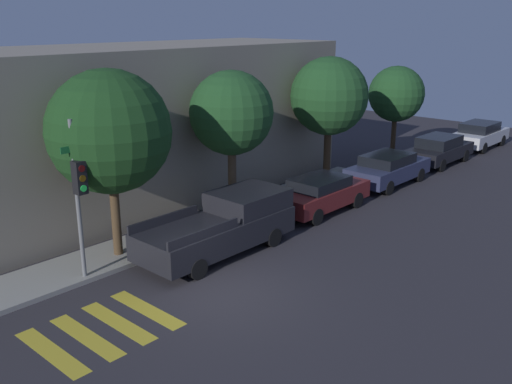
{
  "coord_description": "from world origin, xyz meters",
  "views": [
    {
      "loc": [
        -9.56,
        -9.97,
        7.09
      ],
      "look_at": [
        3.67,
        2.1,
        1.6
      ],
      "focal_mm": 40.0,
      "sensor_mm": 36.0,
      "label": 1
    }
  ],
  "objects_px": {
    "sedan_near_corner": "(320,193)",
    "tree_far_end": "(329,96)",
    "sedan_tail_of_row": "(480,134)",
    "tree_behind_truck": "(396,94)",
    "traffic_light_pole": "(92,168)",
    "tree_midblock": "(231,114)",
    "pickup_truck": "(224,225)",
    "sedan_far_end": "(439,149)",
    "sedan_middle": "(388,168)",
    "tree_near_corner": "(109,132)"
  },
  "relations": [
    {
      "from": "sedan_tail_of_row",
      "to": "tree_far_end",
      "type": "relative_size",
      "value": 0.79
    },
    {
      "from": "sedan_far_end",
      "to": "sedan_tail_of_row",
      "type": "distance_m",
      "value": 5.14
    },
    {
      "from": "sedan_near_corner",
      "to": "sedan_tail_of_row",
      "type": "bearing_deg",
      "value": 0.0
    },
    {
      "from": "pickup_truck",
      "to": "sedan_middle",
      "type": "relative_size",
      "value": 1.19
    },
    {
      "from": "sedan_far_end",
      "to": "tree_far_end",
      "type": "height_order",
      "value": "tree_far_end"
    },
    {
      "from": "sedan_near_corner",
      "to": "sedan_far_end",
      "type": "height_order",
      "value": "sedan_far_end"
    },
    {
      "from": "traffic_light_pole",
      "to": "sedan_tail_of_row",
      "type": "xyz_separation_m",
      "value": [
        24.0,
        -1.27,
        -2.44
      ]
    },
    {
      "from": "pickup_truck",
      "to": "sedan_near_corner",
      "type": "height_order",
      "value": "pickup_truck"
    },
    {
      "from": "sedan_far_end",
      "to": "tree_midblock",
      "type": "bearing_deg",
      "value": 171.17
    },
    {
      "from": "traffic_light_pole",
      "to": "tree_midblock",
      "type": "distance_m",
      "value": 6.17
    },
    {
      "from": "pickup_truck",
      "to": "sedan_tail_of_row",
      "type": "height_order",
      "value": "pickup_truck"
    },
    {
      "from": "sedan_tail_of_row",
      "to": "tree_near_corner",
      "type": "relative_size",
      "value": 0.77
    },
    {
      "from": "traffic_light_pole",
      "to": "tree_far_end",
      "type": "xyz_separation_m",
      "value": [
        11.97,
        0.72,
        0.7
      ]
    },
    {
      "from": "sedan_far_end",
      "to": "tree_far_end",
      "type": "xyz_separation_m",
      "value": [
        -6.9,
        1.98,
        3.15
      ]
    },
    {
      "from": "tree_near_corner",
      "to": "sedan_tail_of_row",
      "type": "bearing_deg",
      "value": -4.95
    },
    {
      "from": "tree_far_end",
      "to": "tree_behind_truck",
      "type": "relative_size",
      "value": 1.15
    },
    {
      "from": "sedan_far_end",
      "to": "tree_behind_truck",
      "type": "relative_size",
      "value": 0.91
    },
    {
      "from": "pickup_truck",
      "to": "sedan_near_corner",
      "type": "relative_size",
      "value": 1.24
    },
    {
      "from": "sedan_near_corner",
      "to": "tree_behind_truck",
      "type": "xyz_separation_m",
      "value": [
        8.92,
        1.98,
        2.72
      ]
    },
    {
      "from": "sedan_near_corner",
      "to": "tree_far_end",
      "type": "height_order",
      "value": "tree_far_end"
    },
    {
      "from": "pickup_truck",
      "to": "tree_far_end",
      "type": "xyz_separation_m",
      "value": [
        8.29,
        1.98,
        3.03
      ]
    },
    {
      "from": "sedan_middle",
      "to": "tree_far_end",
      "type": "bearing_deg",
      "value": 132.97
    },
    {
      "from": "sedan_middle",
      "to": "tree_behind_truck",
      "type": "xyz_separation_m",
      "value": [
        3.92,
        1.98,
        2.7
      ]
    },
    {
      "from": "tree_near_corner",
      "to": "tree_midblock",
      "type": "relative_size",
      "value": 1.07
    },
    {
      "from": "sedan_near_corner",
      "to": "pickup_truck",
      "type": "bearing_deg",
      "value": -180.0
    },
    {
      "from": "sedan_near_corner",
      "to": "tree_far_end",
      "type": "relative_size",
      "value": 0.76
    },
    {
      "from": "tree_midblock",
      "to": "sedan_far_end",
      "type": "bearing_deg",
      "value": -8.83
    },
    {
      "from": "sedan_tail_of_row",
      "to": "tree_midblock",
      "type": "bearing_deg",
      "value": 173.68
    },
    {
      "from": "sedan_near_corner",
      "to": "tree_far_end",
      "type": "xyz_separation_m",
      "value": [
        3.15,
        1.98,
        3.17
      ]
    },
    {
      "from": "sedan_middle",
      "to": "tree_near_corner",
      "type": "bearing_deg",
      "value": 171.14
    },
    {
      "from": "traffic_light_pole",
      "to": "sedan_middle",
      "type": "height_order",
      "value": "traffic_light_pole"
    },
    {
      "from": "traffic_light_pole",
      "to": "tree_behind_truck",
      "type": "height_order",
      "value": "tree_behind_truck"
    },
    {
      "from": "sedan_tail_of_row",
      "to": "tree_far_end",
      "type": "distance_m",
      "value": 12.6
    },
    {
      "from": "pickup_truck",
      "to": "sedan_tail_of_row",
      "type": "xyz_separation_m",
      "value": [
        20.33,
        0.0,
        -0.11
      ]
    },
    {
      "from": "traffic_light_pole",
      "to": "tree_far_end",
      "type": "height_order",
      "value": "tree_far_end"
    },
    {
      "from": "pickup_truck",
      "to": "tree_midblock",
      "type": "xyz_separation_m",
      "value": [
        2.41,
        1.98,
        3.0
      ]
    },
    {
      "from": "sedan_tail_of_row",
      "to": "sedan_far_end",
      "type": "bearing_deg",
      "value": 180.0
    },
    {
      "from": "sedan_tail_of_row",
      "to": "tree_behind_truck",
      "type": "bearing_deg",
      "value": 162.42
    },
    {
      "from": "pickup_truck",
      "to": "sedan_far_end",
      "type": "bearing_deg",
      "value": 0.0
    },
    {
      "from": "sedan_near_corner",
      "to": "sedan_far_end",
      "type": "distance_m",
      "value": 10.05
    },
    {
      "from": "sedan_near_corner",
      "to": "tree_behind_truck",
      "type": "height_order",
      "value": "tree_behind_truck"
    },
    {
      "from": "sedan_middle",
      "to": "tree_near_corner",
      "type": "xyz_separation_m",
      "value": [
        -12.73,
        1.98,
        3.19
      ]
    },
    {
      "from": "sedan_tail_of_row",
      "to": "tree_behind_truck",
      "type": "relative_size",
      "value": 0.91
    },
    {
      "from": "traffic_light_pole",
      "to": "sedan_near_corner",
      "type": "height_order",
      "value": "traffic_light_pole"
    },
    {
      "from": "tree_near_corner",
      "to": "tree_far_end",
      "type": "relative_size",
      "value": 1.03
    },
    {
      "from": "sedan_near_corner",
      "to": "tree_midblock",
      "type": "bearing_deg",
      "value": 143.96
    },
    {
      "from": "pickup_truck",
      "to": "tree_near_corner",
      "type": "xyz_separation_m",
      "value": [
        -2.6,
        1.98,
        3.06
      ]
    },
    {
      "from": "pickup_truck",
      "to": "tree_midblock",
      "type": "distance_m",
      "value": 4.33
    },
    {
      "from": "pickup_truck",
      "to": "tree_midblock",
      "type": "bearing_deg",
      "value": 39.49
    },
    {
      "from": "sedan_near_corner",
      "to": "tree_midblock",
      "type": "relative_size",
      "value": 0.79
    }
  ]
}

